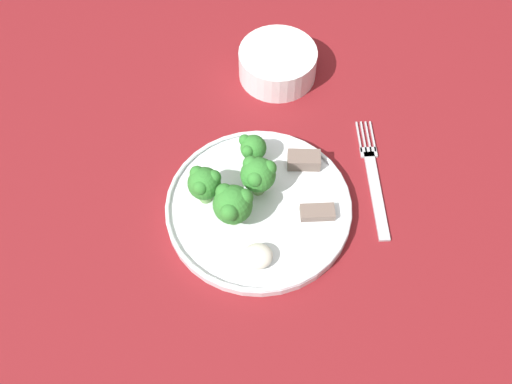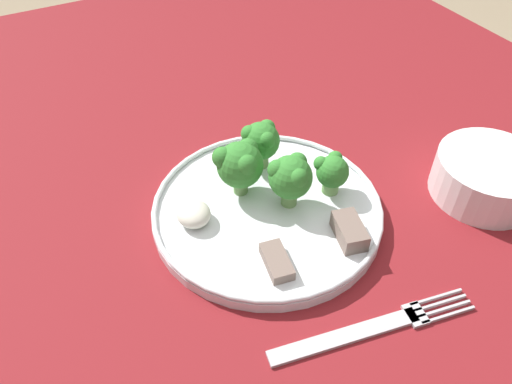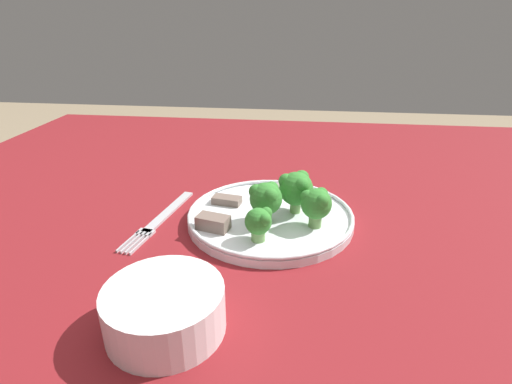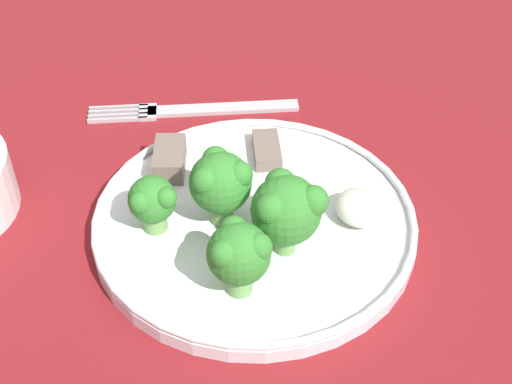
# 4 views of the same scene
# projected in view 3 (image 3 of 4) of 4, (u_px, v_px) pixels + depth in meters

# --- Properties ---
(table) EXTENTS (1.36, 1.18, 0.74)m
(table) POSITION_uv_depth(u_px,v_px,m) (265.00, 255.00, 0.67)
(table) COLOR maroon
(table) RESTS_ON ground_plane
(dinner_plate) EXTENTS (0.25, 0.25, 0.02)m
(dinner_plate) POSITION_uv_depth(u_px,v_px,m) (270.00, 216.00, 0.60)
(dinner_plate) COLOR white
(dinner_plate) RESTS_ON table
(fork) EXTENTS (0.05, 0.20, 0.00)m
(fork) POSITION_uv_depth(u_px,v_px,m) (161.00, 219.00, 0.61)
(fork) COLOR #B2B2B7
(fork) RESTS_ON table
(cream_bowl) EXTENTS (0.12, 0.12, 0.05)m
(cream_bowl) POSITION_uv_depth(u_px,v_px,m) (165.00, 310.00, 0.39)
(cream_bowl) COLOR white
(cream_bowl) RESTS_ON table
(broccoli_floret_near_rim_left) EXTENTS (0.05, 0.05, 0.06)m
(broccoli_floret_near_rim_left) POSITION_uv_depth(u_px,v_px,m) (266.00, 198.00, 0.57)
(broccoli_floret_near_rim_left) COLOR #709E56
(broccoli_floret_near_rim_left) RESTS_ON dinner_plate
(broccoli_floret_center_left) EXTENTS (0.05, 0.05, 0.06)m
(broccoli_floret_center_left) POSITION_uv_depth(u_px,v_px,m) (296.00, 188.00, 0.59)
(broccoli_floret_center_left) COLOR #709E56
(broccoli_floret_center_left) RESTS_ON dinner_plate
(broccoli_floret_back_left) EXTENTS (0.04, 0.04, 0.05)m
(broccoli_floret_back_left) POSITION_uv_depth(u_px,v_px,m) (262.00, 222.00, 0.52)
(broccoli_floret_back_left) COLOR #709E56
(broccoli_floret_back_left) RESTS_ON dinner_plate
(broccoli_floret_front_left) EXTENTS (0.04, 0.04, 0.06)m
(broccoli_floret_front_left) POSITION_uv_depth(u_px,v_px,m) (316.00, 203.00, 0.56)
(broccoli_floret_front_left) COLOR #709E56
(broccoli_floret_front_left) RESTS_ON dinner_plate
(meat_slice_front_slice) EXTENTS (0.05, 0.04, 0.02)m
(meat_slice_front_slice) POSITION_uv_depth(u_px,v_px,m) (213.00, 223.00, 0.56)
(meat_slice_front_slice) COLOR #756056
(meat_slice_front_slice) RESTS_ON dinner_plate
(meat_slice_middle_slice) EXTENTS (0.05, 0.03, 0.01)m
(meat_slice_middle_slice) POSITION_uv_depth(u_px,v_px,m) (227.00, 201.00, 0.63)
(meat_slice_middle_slice) COLOR #756056
(meat_slice_middle_slice) RESTS_ON dinner_plate
(sauce_dollop) EXTENTS (0.04, 0.04, 0.02)m
(sauce_dollop) POSITION_uv_depth(u_px,v_px,m) (286.00, 188.00, 0.67)
(sauce_dollop) COLOR silver
(sauce_dollop) RESTS_ON dinner_plate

